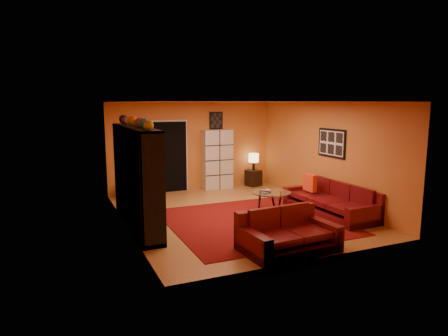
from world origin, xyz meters
name	(u,v)px	position (x,y,z in m)	size (l,w,h in m)	color
floor	(235,214)	(0.00, 0.00, 0.00)	(6.00, 6.00, 0.00)	#98632F
ceiling	(235,102)	(0.00, 0.00, 2.60)	(6.00, 6.00, 0.00)	white
wall_back	(193,146)	(0.00, 3.00, 1.30)	(6.00, 6.00, 0.00)	#C66D2B
wall_front	(314,183)	(0.00, -3.00, 1.30)	(6.00, 6.00, 0.00)	#C66D2B
wall_left	(125,166)	(-2.50, 0.00, 1.30)	(6.00, 6.00, 0.00)	#C66D2B
wall_right	(324,154)	(2.50, 0.00, 1.30)	(6.00, 6.00, 0.00)	#C66D2B
rug	(252,221)	(0.10, -0.70, 0.01)	(3.60, 3.60, 0.01)	#56090A
doorway	(170,157)	(-0.70, 2.96, 1.02)	(0.95, 0.10, 2.04)	black
wall_art_right	(332,143)	(2.48, -0.30, 1.60)	(0.03, 1.00, 0.70)	black
wall_art_back	(216,121)	(0.75, 2.98, 2.05)	(0.42, 0.03, 0.52)	black
entertainment_unit	(136,177)	(-2.27, 0.00, 1.05)	(0.45, 3.00, 2.10)	black
tv	(139,181)	(-2.23, 0.00, 0.97)	(0.12, 0.88, 0.51)	black
sofa	(333,202)	(2.14, -0.88, 0.28)	(1.05, 2.48, 0.85)	#4E0A0F
loveseat	(286,234)	(-0.13, -2.41, 0.28)	(1.72, 1.10, 0.85)	#4E0A0F
throw_pillow	(310,183)	(1.95, -0.19, 0.63)	(0.12, 0.42, 0.42)	#EC401A
coffee_table	(271,194)	(0.88, -0.15, 0.43)	(0.94, 0.94, 0.47)	silver
storage_cabinet	(217,159)	(0.71, 2.80, 0.89)	(0.89, 0.40, 1.78)	silver
bowl_chair	(136,186)	(-1.81, 2.50, 0.34)	(0.78, 0.78, 0.63)	black
side_table	(253,178)	(1.90, 2.70, 0.25)	(0.40, 0.40, 0.50)	black
table_lamp	(254,158)	(1.90, 2.70, 0.87)	(0.31, 0.31, 0.52)	black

